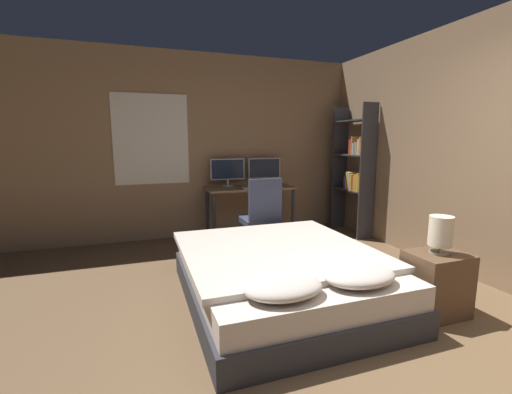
{
  "coord_description": "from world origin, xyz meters",
  "views": [
    {
      "loc": [
        -1.49,
        -1.41,
        1.45
      ],
      "look_at": [
        -0.11,
        2.55,
        0.75
      ],
      "focal_mm": 24.0,
      "sensor_mm": 36.0,
      "label": 1
    }
  ],
  "objects_px": {
    "monitor_left": "(228,170)",
    "computer_mouse": "(271,186)",
    "desk": "(250,194)",
    "bookshelf": "(356,167)",
    "office_chair": "(261,223)",
    "bedside_lamp": "(441,232)",
    "keyboard": "(254,188)",
    "bed": "(281,275)",
    "monitor_right": "(264,169)",
    "nightstand": "(436,284)"
  },
  "relations": [
    {
      "from": "bed",
      "to": "monitor_right",
      "type": "distance_m",
      "value": 2.48
    },
    {
      "from": "keyboard",
      "to": "computer_mouse",
      "type": "bearing_deg",
      "value": 0.0
    },
    {
      "from": "monitor_right",
      "to": "computer_mouse",
      "type": "height_order",
      "value": "monitor_right"
    },
    {
      "from": "computer_mouse",
      "to": "bedside_lamp",
      "type": "bearing_deg",
      "value": -79.99
    },
    {
      "from": "desk",
      "to": "keyboard",
      "type": "relative_size",
      "value": 3.7
    },
    {
      "from": "computer_mouse",
      "to": "bookshelf",
      "type": "bearing_deg",
      "value": -9.79
    },
    {
      "from": "keyboard",
      "to": "desk",
      "type": "bearing_deg",
      "value": 90.0
    },
    {
      "from": "bed",
      "to": "bookshelf",
      "type": "relative_size",
      "value": 1.02
    },
    {
      "from": "computer_mouse",
      "to": "monitor_right",
      "type": "bearing_deg",
      "value": 85.27
    },
    {
      "from": "nightstand",
      "to": "monitor_left",
      "type": "relative_size",
      "value": 1.02
    },
    {
      "from": "monitor_left",
      "to": "keyboard",
      "type": "relative_size",
      "value": 1.48
    },
    {
      "from": "bed",
      "to": "nightstand",
      "type": "bearing_deg",
      "value": -31.02
    },
    {
      "from": "keyboard",
      "to": "office_chair",
      "type": "relative_size",
      "value": 0.36
    },
    {
      "from": "desk",
      "to": "bookshelf",
      "type": "xyz_separation_m",
      "value": [
        1.56,
        -0.4,
        0.4
      ]
    },
    {
      "from": "nightstand",
      "to": "monitor_right",
      "type": "height_order",
      "value": "monitor_right"
    },
    {
      "from": "nightstand",
      "to": "bedside_lamp",
      "type": "relative_size",
      "value": 1.7
    },
    {
      "from": "nightstand",
      "to": "monitor_right",
      "type": "bearing_deg",
      "value": 98.27
    },
    {
      "from": "monitor_left",
      "to": "bookshelf",
      "type": "distance_m",
      "value": 1.94
    },
    {
      "from": "nightstand",
      "to": "desk",
      "type": "bearing_deg",
      "value": 104.69
    },
    {
      "from": "desk",
      "to": "bookshelf",
      "type": "distance_m",
      "value": 1.66
    },
    {
      "from": "bedside_lamp",
      "to": "keyboard",
      "type": "xyz_separation_m",
      "value": [
        -0.72,
        2.58,
        0.06
      ]
    },
    {
      "from": "desk",
      "to": "computer_mouse",
      "type": "bearing_deg",
      "value": -33.24
    },
    {
      "from": "bedside_lamp",
      "to": "bookshelf",
      "type": "distance_m",
      "value": 2.52
    },
    {
      "from": "nightstand",
      "to": "bookshelf",
      "type": "height_order",
      "value": "bookshelf"
    },
    {
      "from": "computer_mouse",
      "to": "bed",
      "type": "bearing_deg",
      "value": -109.15
    },
    {
      "from": "desk",
      "to": "monitor_right",
      "type": "height_order",
      "value": "monitor_right"
    },
    {
      "from": "monitor_right",
      "to": "computer_mouse",
      "type": "bearing_deg",
      "value": -94.73
    },
    {
      "from": "office_chair",
      "to": "desk",
      "type": "bearing_deg",
      "value": 82.89
    },
    {
      "from": "keyboard",
      "to": "bookshelf",
      "type": "bearing_deg",
      "value": -8.14
    },
    {
      "from": "bed",
      "to": "monitor_right",
      "type": "xyz_separation_m",
      "value": [
        0.69,
        2.26,
        0.77
      ]
    },
    {
      "from": "bed",
      "to": "nightstand",
      "type": "height_order",
      "value": "bed"
    },
    {
      "from": "desk",
      "to": "office_chair",
      "type": "relative_size",
      "value": 1.33
    },
    {
      "from": "monitor_right",
      "to": "bed",
      "type": "bearing_deg",
      "value": -107.01
    },
    {
      "from": "desk",
      "to": "monitor_right",
      "type": "relative_size",
      "value": 2.5
    },
    {
      "from": "office_chair",
      "to": "bedside_lamp",
      "type": "bearing_deg",
      "value": -68.05
    },
    {
      "from": "computer_mouse",
      "to": "monitor_left",
      "type": "bearing_deg",
      "value": 147.89
    },
    {
      "from": "bed",
      "to": "bedside_lamp",
      "type": "distance_m",
      "value": 1.39
    },
    {
      "from": "computer_mouse",
      "to": "office_chair",
      "type": "xyz_separation_m",
      "value": [
        -0.36,
        -0.56,
        -0.39
      ]
    },
    {
      "from": "bed",
      "to": "bedside_lamp",
      "type": "xyz_separation_m",
      "value": [
        1.12,
        -0.67,
        0.48
      ]
    },
    {
      "from": "nightstand",
      "to": "computer_mouse",
      "type": "relative_size",
      "value": 7.59
    },
    {
      "from": "keyboard",
      "to": "nightstand",
      "type": "bearing_deg",
      "value": -74.36
    },
    {
      "from": "monitor_left",
      "to": "desk",
      "type": "bearing_deg",
      "value": -31.06
    },
    {
      "from": "nightstand",
      "to": "bookshelf",
      "type": "bearing_deg",
      "value": 70.48
    },
    {
      "from": "monitor_left",
      "to": "monitor_right",
      "type": "xyz_separation_m",
      "value": [
        0.59,
        0.0,
        0.0
      ]
    },
    {
      "from": "nightstand",
      "to": "desk",
      "type": "height_order",
      "value": "desk"
    },
    {
      "from": "keyboard",
      "to": "computer_mouse",
      "type": "xyz_separation_m",
      "value": [
        0.27,
        0.0,
        0.01
      ]
    },
    {
      "from": "monitor_left",
      "to": "computer_mouse",
      "type": "xyz_separation_m",
      "value": [
        0.56,
        -0.35,
        -0.22
      ]
    },
    {
      "from": "nightstand",
      "to": "keyboard",
      "type": "height_order",
      "value": "keyboard"
    },
    {
      "from": "monitor_left",
      "to": "bookshelf",
      "type": "bearing_deg",
      "value": -17.26
    },
    {
      "from": "office_chair",
      "to": "bookshelf",
      "type": "height_order",
      "value": "bookshelf"
    }
  ]
}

